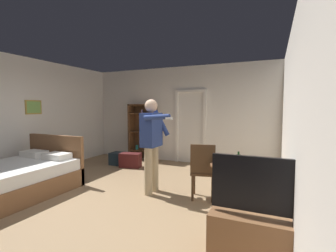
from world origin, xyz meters
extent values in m
plane|color=#997A56|center=(0.00, 0.00, 0.00)|extent=(7.40, 7.40, 0.00)
cube|color=silver|center=(0.00, 3.42, 1.40)|extent=(5.82, 0.12, 2.81)
cube|color=#B2933F|center=(-2.77, 0.76, 1.63)|extent=(0.03, 0.42, 0.34)
cube|color=#7EB154|center=(-2.76, 0.76, 1.63)|extent=(0.01, 0.36, 0.28)
cube|color=silver|center=(2.85, 0.00, 1.40)|extent=(0.12, 6.97, 2.81)
cube|color=white|center=(-0.05, 3.34, 1.02)|extent=(0.08, 0.08, 2.05)
cube|color=white|center=(0.80, 3.34, 1.02)|extent=(0.08, 0.08, 2.05)
cube|color=white|center=(0.38, 3.34, 2.09)|extent=(0.93, 0.08, 0.08)
cube|color=brown|center=(-1.76, -0.51, 0.17)|extent=(1.54, 2.06, 0.35)
cube|color=white|center=(-1.76, -0.51, 0.46)|extent=(1.48, 2.00, 0.22)
cube|color=brown|center=(-1.76, 0.48, 0.51)|extent=(1.54, 0.08, 1.02)
cube|color=white|center=(-2.10, 0.22, 0.63)|extent=(0.50, 0.34, 0.12)
cube|color=white|center=(-1.42, 0.22, 0.63)|extent=(0.50, 0.34, 0.12)
cube|color=brown|center=(-1.53, 3.16, 0.86)|extent=(0.06, 0.32, 1.72)
cube|color=brown|center=(-0.72, 3.16, 0.86)|extent=(0.06, 0.32, 1.72)
cube|color=brown|center=(-1.12, 3.16, 1.70)|extent=(0.87, 0.32, 0.04)
cube|color=brown|center=(-1.12, 3.31, 0.86)|extent=(0.87, 0.02, 1.72)
cube|color=brown|center=(-1.12, 3.16, 0.29)|extent=(0.81, 0.32, 0.03)
cylinder|color=#3ABBAA|center=(-1.33, 3.16, 0.37)|extent=(0.08, 0.08, 0.13)
cube|color=brown|center=(-1.12, 3.16, 0.86)|extent=(0.81, 0.32, 0.03)
cube|color=brown|center=(-1.12, 3.16, 1.44)|extent=(0.81, 0.32, 0.03)
cylinder|color=#B894CA|center=(-1.13, 3.16, 1.50)|extent=(0.06, 0.06, 0.10)
cube|color=brown|center=(2.49, -0.64, 0.24)|extent=(1.04, 0.40, 0.49)
cube|color=black|center=(2.49, -0.66, 0.83)|extent=(1.00, 0.05, 0.58)
cube|color=teal|center=(2.49, -0.63, 0.83)|extent=(0.94, 0.01, 0.52)
cylinder|color=brown|center=(1.97, 0.64, 0.33)|extent=(0.08, 0.08, 0.67)
cylinder|color=brown|center=(1.97, 0.64, 0.01)|extent=(0.38, 0.38, 0.03)
cylinder|color=brown|center=(1.97, 0.64, 0.68)|extent=(0.63, 0.63, 0.03)
cube|color=black|center=(1.94, 0.64, 0.71)|extent=(0.35, 0.26, 0.02)
cube|color=black|center=(1.92, 0.52, 0.82)|extent=(0.34, 0.24, 0.05)
cube|color=#28424E|center=(1.92, 0.52, 0.82)|extent=(0.31, 0.21, 0.04)
cylinder|color=#1A3B1A|center=(2.11, 0.56, 0.79)|extent=(0.06, 0.06, 0.19)
cylinder|color=#1A3B1A|center=(2.11, 0.56, 0.91)|extent=(0.03, 0.03, 0.05)
cylinder|color=#4C331E|center=(1.60, 1.03, 0.23)|extent=(0.04, 0.04, 0.45)
cylinder|color=#4C331E|center=(1.27, 0.96, 0.23)|extent=(0.04, 0.04, 0.45)
cylinder|color=#4C331E|center=(1.67, 0.70, 0.23)|extent=(0.04, 0.04, 0.45)
cylinder|color=#4C331E|center=(1.34, 0.62, 0.23)|extent=(0.04, 0.04, 0.45)
cube|color=#4C331E|center=(1.47, 0.83, 0.47)|extent=(0.50, 0.50, 0.04)
cube|color=#4C331E|center=(1.51, 0.66, 0.74)|extent=(0.42, 0.13, 0.50)
cylinder|color=tan|center=(0.51, 0.81, 0.44)|extent=(0.15, 0.15, 0.89)
cylinder|color=tan|center=(0.50, 0.58, 0.44)|extent=(0.15, 0.15, 0.89)
cube|color=navy|center=(0.50, 0.70, 1.20)|extent=(0.27, 0.43, 0.63)
sphere|color=#D8AD8C|center=(0.50, 0.70, 1.65)|extent=(0.24, 0.24, 0.24)
cylinder|color=navy|center=(0.60, 0.93, 1.32)|extent=(0.35, 0.10, 0.51)
cylinder|color=navy|center=(0.74, 0.45, 1.45)|extent=(0.50, 0.11, 0.12)
cube|color=white|center=(0.99, 0.42, 1.44)|extent=(0.12, 0.04, 0.04)
cube|color=#4C1919|center=(-0.94, 2.19, 0.19)|extent=(0.61, 0.42, 0.38)
cube|color=#1E2D38|center=(-1.33, 2.30, 0.17)|extent=(0.59, 0.39, 0.35)
camera|label=1|loc=(2.58, -3.21, 1.61)|focal=25.42mm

